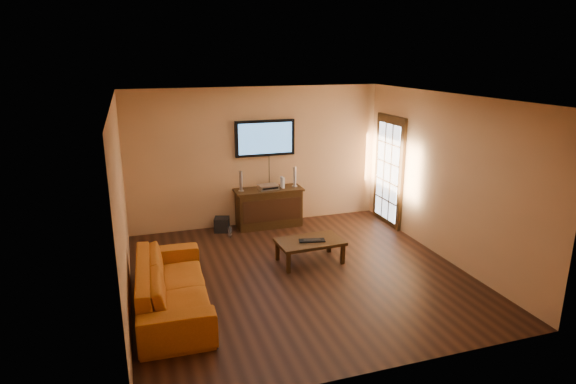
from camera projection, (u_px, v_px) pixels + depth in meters
name	position (u px, v px, depth m)	size (l,w,h in m)	color
ground_plane	(299.00, 274.00, 7.45)	(5.00, 5.00, 0.00)	black
room_walls	(287.00, 159.00, 7.56)	(5.00, 5.00, 5.00)	tan
french_door	(389.00, 172.00, 9.45)	(0.07, 1.02, 2.22)	black
media_console	(269.00, 207.00, 9.44)	(1.33, 0.51, 0.76)	black
television	(265.00, 138.00, 9.26)	(1.18, 0.08, 0.70)	black
coffee_table	(310.00, 243.00, 7.80)	(1.09, 0.68, 0.38)	black
sofa	(172.00, 278.00, 6.34)	(2.28, 0.67, 0.89)	#B75B14
speaker_left	(241.00, 182.00, 9.14)	(0.11, 0.11, 0.39)	silver
speaker_right	(295.00, 177.00, 9.46)	(0.11, 0.11, 0.40)	silver
av_receiver	(268.00, 187.00, 9.32)	(0.37, 0.26, 0.08)	silver
game_console	(282.00, 182.00, 9.40)	(0.04, 0.15, 0.21)	white
subwoofer	(222.00, 224.00, 9.22)	(0.27, 0.27, 0.27)	black
bottle	(230.00, 232.00, 8.93)	(0.07, 0.07, 0.21)	white
keyboard	(312.00, 240.00, 7.76)	(0.44, 0.24, 0.03)	black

